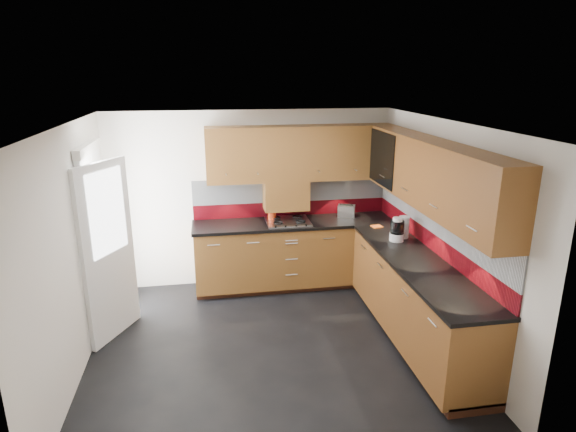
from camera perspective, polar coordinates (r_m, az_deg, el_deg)
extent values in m
cube|color=black|center=(5.44, -2.14, -15.28)|extent=(4.00, 3.80, 0.02)
cube|color=white|center=(4.63, -2.48, 11.45)|extent=(4.00, 3.80, 0.10)
cube|color=silver|center=(6.66, -4.36, 2.14)|extent=(4.00, 0.08, 2.64)
cube|color=silver|center=(3.26, 2.04, -14.22)|extent=(4.00, 0.08, 2.64)
cube|color=silver|center=(5.06, -24.70, -4.21)|extent=(0.08, 3.80, 2.64)
cube|color=silver|center=(5.49, 18.23, -1.91)|extent=(0.08, 3.80, 2.64)
cube|color=brown|center=(6.63, 0.81, -4.46)|extent=(2.70, 0.60, 0.95)
cube|color=brown|center=(5.53, 14.85, -9.59)|extent=(0.60, 2.60, 0.95)
cube|color=#3D1E11|center=(6.83, 0.75, -7.70)|extent=(2.70, 0.54, 0.10)
cube|color=#3D1E11|center=(5.74, 14.81, -13.37)|extent=(0.54, 2.60, 0.10)
cube|color=black|center=(6.47, 0.76, -0.83)|extent=(2.72, 0.62, 0.04)
cube|color=black|center=(5.33, 15.19, -5.40)|extent=(0.62, 2.60, 0.04)
cube|color=maroon|center=(6.72, 0.38, 0.91)|extent=(2.70, 0.02, 0.20)
cube|color=silver|center=(6.65, 0.39, 3.15)|extent=(2.70, 0.02, 0.34)
cube|color=maroon|center=(5.68, 16.70, -2.84)|extent=(0.02, 3.20, 0.20)
cube|color=silver|center=(5.60, 16.93, -0.23)|extent=(0.02, 3.20, 0.34)
cube|color=brown|center=(6.42, 1.53, 7.47)|extent=(2.50, 0.33, 0.72)
cube|color=brown|center=(5.26, 16.70, 4.69)|extent=(0.33, 2.87, 0.72)
cube|color=silver|center=(6.26, 0.47, 5.27)|extent=(1.80, 0.01, 0.16)
cube|color=silver|center=(5.20, 14.93, 2.32)|extent=(0.01, 2.00, 0.16)
cube|color=brown|center=(6.50, -0.24, 2.54)|extent=(0.60, 0.33, 0.40)
cube|color=black|center=(6.13, 11.02, 6.72)|extent=(0.01, 0.80, 0.66)
cube|color=#FFD18C|center=(6.24, 13.69, 6.73)|extent=(0.01, 0.76, 0.64)
cube|color=black|center=(6.19, 12.54, 6.91)|extent=(0.29, 0.76, 0.01)
cylinder|color=black|center=(5.94, 13.50, 7.43)|extent=(0.07, 0.07, 0.16)
cylinder|color=black|center=(6.08, 12.95, 7.67)|extent=(0.07, 0.07, 0.16)
cylinder|color=white|center=(6.22, 12.43, 7.90)|extent=(0.07, 0.07, 0.16)
cylinder|color=black|center=(6.36, 11.93, 8.12)|extent=(0.07, 0.07, 0.16)
cube|color=white|center=(5.92, -21.63, -2.74)|extent=(0.06, 0.95, 2.04)
cube|color=white|center=(5.57, -20.49, -4.05)|extent=(0.42, 0.73, 1.98)
cube|color=white|center=(5.43, -20.66, 0.41)|extent=(0.28, 0.50, 0.90)
cube|color=silver|center=(6.44, -0.01, -0.64)|extent=(0.58, 0.50, 0.02)
torus|color=black|center=(6.30, -1.18, -0.82)|extent=(0.13, 0.13, 0.02)
torus|color=black|center=(6.35, 1.50, -0.68)|extent=(0.13, 0.13, 0.02)
torus|color=black|center=(6.52, -1.49, -0.18)|extent=(0.13, 0.13, 0.02)
torus|color=black|center=(6.57, 1.10, -0.06)|extent=(0.13, 0.13, 0.02)
cube|color=black|center=(6.21, 0.36, -1.21)|extent=(0.44, 0.04, 0.02)
cylinder|color=red|center=(6.51, -1.92, 0.08)|extent=(0.11, 0.11, 0.14)
cylinder|color=brown|center=(6.48, -1.91, 1.55)|extent=(0.05, 0.03, 0.27)
cylinder|color=brown|center=(6.48, -1.85, 1.46)|extent=(0.04, 0.04, 0.25)
cylinder|color=brown|center=(6.48, -1.97, 1.62)|extent=(0.06, 0.02, 0.29)
cylinder|color=brown|center=(6.48, -1.80, 1.37)|extent=(0.03, 0.05, 0.24)
cylinder|color=brown|center=(6.48, -2.05, 1.49)|extent=(0.04, 0.04, 0.26)
cube|color=silver|center=(6.72, 6.93, 0.60)|extent=(0.27, 0.22, 0.16)
cube|color=black|center=(6.69, 6.96, 1.30)|extent=(0.17, 0.08, 0.01)
cube|color=black|center=(6.73, 6.87, 1.38)|extent=(0.17, 0.08, 0.01)
cylinder|color=white|center=(5.88, 12.74, -2.43)|extent=(0.17, 0.17, 0.09)
cylinder|color=black|center=(5.84, 12.81, -1.28)|extent=(0.16, 0.16, 0.15)
cylinder|color=white|center=(5.81, 12.87, -0.39)|extent=(0.11, 0.11, 0.04)
cylinder|color=white|center=(5.97, 13.56, -1.30)|extent=(0.14, 0.14, 0.27)
cube|color=orange|center=(6.35, 10.48, -1.22)|extent=(0.15, 0.13, 0.01)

